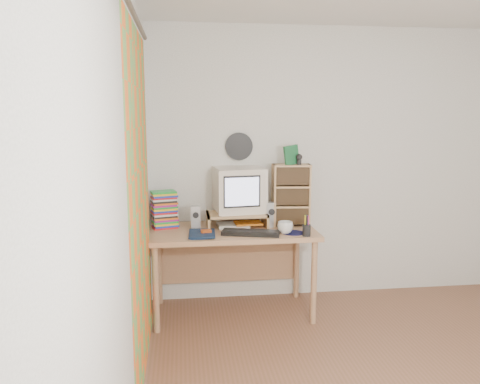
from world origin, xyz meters
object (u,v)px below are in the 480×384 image
object	(u,v)px
keyboard	(251,233)
diary	(189,233)
mug	(285,228)
desk	(232,243)
dvd_stack	(165,211)
cd_rack	(291,195)
crt_monitor	(240,190)

from	to	relation	value
keyboard	diary	distance (m)	0.50
mug	diary	world-z (taller)	mug
desk	mug	xyz separation A→B (m)	(0.42, -0.25, 0.18)
dvd_stack	cd_rack	world-z (taller)	cd_rack
keyboard	dvd_stack	distance (m)	0.78
dvd_stack	cd_rack	bearing A→B (deg)	-15.88
keyboard	dvd_stack	size ratio (longest dim) A/B	1.62
dvd_stack	cd_rack	distance (m)	1.11
dvd_stack	diary	bearing A→B (deg)	-69.69
dvd_stack	diary	xyz separation A→B (m)	(0.20, -0.29, -0.12)
dvd_stack	mug	size ratio (longest dim) A/B	2.29
keyboard	dvd_stack	xyz separation A→B (m)	(-0.70, 0.32, 0.13)
crt_monitor	keyboard	size ratio (longest dim) A/B	0.87
cd_rack	mug	world-z (taller)	cd_rack
keyboard	mug	world-z (taller)	mug
crt_monitor	mug	bearing A→B (deg)	-52.93
mug	diary	distance (m)	0.79
desk	dvd_stack	bearing A→B (deg)	173.25
cd_rack	desk	bearing A→B (deg)	-171.04
crt_monitor	dvd_stack	bearing A→B (deg)	174.40
crt_monitor	cd_rack	world-z (taller)	cd_rack
cd_rack	dvd_stack	bearing A→B (deg)	-176.45
crt_monitor	diary	xyz separation A→B (m)	(-0.45, -0.31, -0.29)
dvd_stack	desk	bearing A→B (deg)	-20.89
cd_rack	diary	distance (m)	0.97
keyboard	dvd_stack	world-z (taller)	dvd_stack
crt_monitor	keyboard	xyz separation A→B (m)	(0.05, -0.34, -0.30)
desk	mug	size ratio (longest dim) A/B	11.08
cd_rack	keyboard	bearing A→B (deg)	-139.01
dvd_stack	keyboard	bearing A→B (deg)	-38.76
dvd_stack	cd_rack	size ratio (longest dim) A/B	0.54
crt_monitor	cd_rack	bearing A→B (deg)	-13.99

